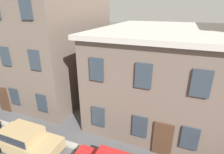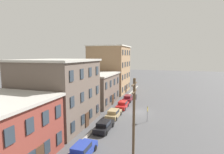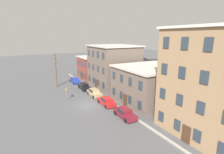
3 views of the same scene
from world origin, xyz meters
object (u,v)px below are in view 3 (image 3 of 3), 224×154
(car_black, at_px, (84,86))
(caution_sign, at_px, (66,91))
(car_tan, at_px, (94,92))
(car_red, at_px, (107,101))
(car_maroon, at_px, (125,113))
(car_blue, at_px, (75,80))
(utility_pole, at_px, (56,68))

(car_black, height_order, caution_sign, caution_sign)
(car_tan, distance_m, car_red, 5.80)
(car_maroon, bearing_deg, car_black, -179.08)
(car_blue, bearing_deg, utility_pole, -70.63)
(car_black, bearing_deg, utility_pole, -134.09)
(car_black, xyz_separation_m, car_red, (11.27, 0.11, 0.00))
(car_tan, xyz_separation_m, car_red, (5.79, -0.12, 0.00))
(car_red, relative_size, utility_pole, 0.52)
(caution_sign, relative_size, utility_pole, 0.32)
(car_maroon, xyz_separation_m, utility_pole, (-22.19, -5.53, 4.01))
(car_tan, bearing_deg, car_blue, -178.63)
(caution_sign, bearing_deg, utility_pole, 178.18)
(car_black, relative_size, car_maroon, 1.00)
(car_black, relative_size, car_red, 1.00)
(car_tan, bearing_deg, car_red, -1.20)
(car_blue, height_order, car_black, same)
(car_black, bearing_deg, car_blue, -179.42)
(car_blue, relative_size, car_maroon, 1.00)
(car_blue, bearing_deg, car_tan, 1.37)
(car_black, relative_size, car_tan, 1.00)
(car_black, relative_size, utility_pole, 0.52)
(car_tan, xyz_separation_m, caution_sign, (-0.30, -5.81, 1.05))
(utility_pole, bearing_deg, car_black, 45.91)
(car_maroon, bearing_deg, utility_pole, -166.00)
(caution_sign, height_order, utility_pole, utility_pole)
(car_maroon, bearing_deg, car_tan, -179.77)
(car_red, bearing_deg, car_maroon, 1.64)
(car_blue, xyz_separation_m, car_red, (18.19, 0.18, 0.00))
(caution_sign, bearing_deg, car_black, 132.81)
(car_blue, distance_m, car_tan, 12.40)
(car_blue, height_order, utility_pole, utility_pole)
(car_tan, height_order, car_red, same)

